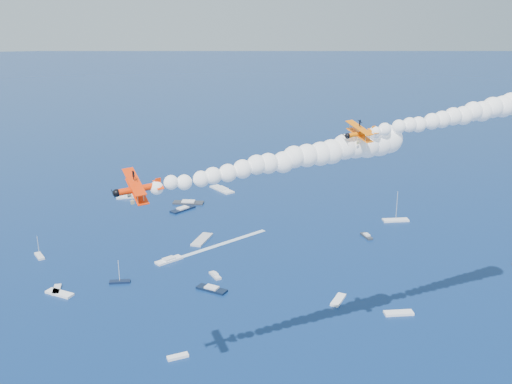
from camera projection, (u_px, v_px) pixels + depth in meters
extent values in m
cube|color=white|center=(169.00, 260.00, 199.65)|extent=(9.78, 7.22, 0.70)
cube|color=black|center=(212.00, 289.00, 179.76)|extent=(9.35, 8.58, 0.70)
cube|color=white|center=(396.00, 220.00, 235.85)|extent=(10.56, 4.45, 0.70)
cube|color=silver|center=(57.00, 290.00, 179.48)|extent=(2.28, 6.56, 0.70)
cube|color=white|center=(60.00, 293.00, 177.29)|extent=(8.87, 7.84, 0.70)
cube|color=white|center=(222.00, 189.00, 273.74)|extent=(9.98, 14.67, 0.70)
cube|color=white|center=(178.00, 357.00, 145.94)|extent=(5.55, 2.70, 0.70)
cube|color=black|center=(183.00, 209.00, 247.94)|extent=(11.31, 9.63, 0.70)
cube|color=silver|center=(202.00, 240.00, 216.80)|extent=(9.44, 12.63, 0.70)
cube|color=silver|center=(39.00, 256.00, 202.91)|extent=(4.19, 6.70, 0.70)
cube|color=silver|center=(215.00, 276.00, 188.58)|extent=(3.37, 6.10, 0.70)
cube|color=#2D323C|center=(367.00, 236.00, 219.85)|extent=(2.72, 6.67, 0.70)
cube|color=white|center=(338.00, 300.00, 173.41)|extent=(6.73, 7.75, 0.70)
cube|color=silver|center=(129.00, 197.00, 263.60)|extent=(11.09, 3.85, 0.70)
cube|color=#2A2E38|center=(188.00, 203.00, 255.97)|extent=(13.73, 7.88, 0.70)
cube|color=black|center=(120.00, 282.00, 184.54)|extent=(6.50, 2.63, 0.70)
cube|color=white|center=(399.00, 313.00, 166.18)|extent=(8.44, 3.54, 0.70)
cube|color=white|center=(225.00, 243.00, 214.52)|extent=(34.28, 20.02, 0.04)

